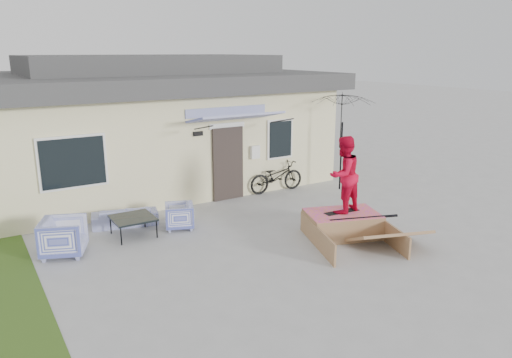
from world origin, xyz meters
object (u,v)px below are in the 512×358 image
armchair_left (63,235)px  patio_umbrella (342,134)px  loveseat (125,213)px  coffee_table (133,226)px  bicycle (276,173)px  armchair_right (179,215)px  skateboard (342,211)px  skater (344,173)px  skate_ramp (342,224)px

armchair_left → patio_umbrella: bearing=-62.3°
loveseat → coffee_table: size_ratio=1.71×
loveseat → bicycle: size_ratio=0.87×
loveseat → armchair_right: (1.05, -0.92, 0.03)m
patio_umbrella → skateboard: patio_umbrella is taller
loveseat → skater: size_ratio=0.89×
patio_umbrella → skater: 3.91m
skateboard → armchair_left: bearing=163.4°
bicycle → skate_ramp: 3.91m
armchair_left → patio_umbrella: 8.44m
loveseat → armchair_right: armchair_right is taller
armchair_right → skateboard: size_ratio=0.78×
patio_umbrella → skateboard: size_ratio=2.61×
coffee_table → skate_ramp: 4.86m
patio_umbrella → skate_ramp: bearing=-130.5°
skate_ramp → skateboard: 0.30m
bicycle → skater: skater is taller
bicycle → skater: (-0.72, -3.77, 0.90)m
loveseat → bicycle: (4.83, 0.47, 0.27)m
skate_ramp → armchair_right: bearing=160.5°
bicycle → skateboard: bearing=171.0°
bicycle → armchair_left: bearing=105.7°
loveseat → coffee_table: loveseat is taller
loveseat → skateboard: (4.12, -3.30, 0.26)m
loveseat → skater: (4.12, -3.30, 1.18)m
armchair_left → skater: (5.75, -2.17, 1.04)m
bicycle → skate_ramp: (-0.73, -3.82, -0.31)m
loveseat → patio_umbrella: bearing=-169.2°
loveseat → skate_ramp: loveseat is taller
bicycle → skate_ramp: size_ratio=0.84×
armchair_right → skateboard: 3.89m
coffee_table → skateboard: 4.86m
bicycle → skate_ramp: bicycle is taller
skateboard → skater: (0.00, 0.00, 0.91)m
patio_umbrella → skater: (-2.55, -2.96, -0.26)m
coffee_table → patio_umbrella: bearing=4.1°
armchair_right → skateboard: (3.06, -2.38, 0.23)m
skateboard → skater: 0.91m
skater → patio_umbrella: bearing=-141.6°
skater → armchair_left: bearing=-31.5°
loveseat → coffee_table: 0.83m
armchair_left → coffee_table: armchair_left is taller
skate_ramp → coffee_table: bearing=167.7°
armchair_left → skater: bearing=-88.4°
armchair_left → armchair_right: size_ratio=1.29×
loveseat → skateboard: loveseat is taller
armchair_left → patio_umbrella: size_ratio=0.39×
armchair_left → coffee_table: bearing=-56.9°
loveseat → skater: bearing=155.0°
armchair_left → skateboard: size_ratio=1.01×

